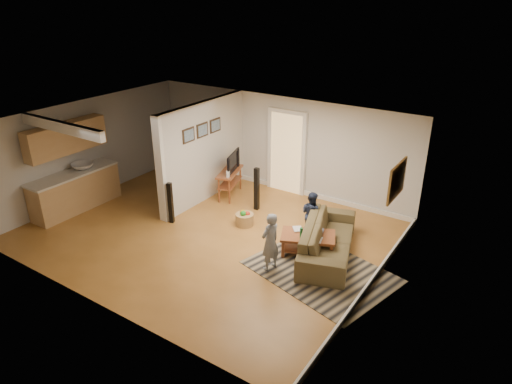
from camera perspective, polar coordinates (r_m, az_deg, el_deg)
ground at (r=10.23m, az=-6.04°, el=-5.03°), size 7.50×7.50×0.00m
room_shell at (r=10.57m, az=-9.44°, el=4.44°), size 7.54×6.02×2.52m
area_rug at (r=8.95m, az=8.10°, el=-9.80°), size 3.00×2.50×0.01m
sofa at (r=9.51m, az=8.83°, el=-7.66°), size 1.62×2.55×0.69m
coffee_table at (r=9.33m, az=6.61°, el=-5.81°), size 1.24×1.02×0.64m
tv_console at (r=11.70m, az=-3.26°, el=2.34°), size 0.73×1.17×0.94m
speaker_left at (r=10.56m, az=-10.63°, el=-1.35°), size 0.12×0.12×0.98m
speaker_right at (r=10.98m, az=0.09°, el=0.38°), size 0.11×0.11×1.08m
toy_basket at (r=10.42m, az=-1.44°, el=-3.36°), size 0.42×0.42×0.37m
child at (r=8.96m, az=1.73°, el=-9.54°), size 0.37×0.49×1.19m
toddler at (r=10.18m, az=6.80°, el=-5.24°), size 0.57×0.49×1.01m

